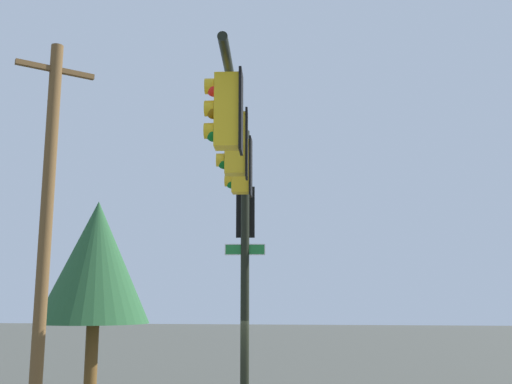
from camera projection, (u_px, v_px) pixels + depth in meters
The scene contains 3 objects.
signal_pole_assembly at pixel (239, 194), 11.83m from camera, with size 7.02×1.22×6.96m.
utility_pole at pixel (46, 227), 13.14m from camera, with size 1.25×1.45×8.88m.
tree_mid at pixel (96, 262), 17.06m from camera, with size 3.17×3.17×5.83m.
Camera 1 is at (13.53, 1.96, 2.96)m, focal length 41.38 mm.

